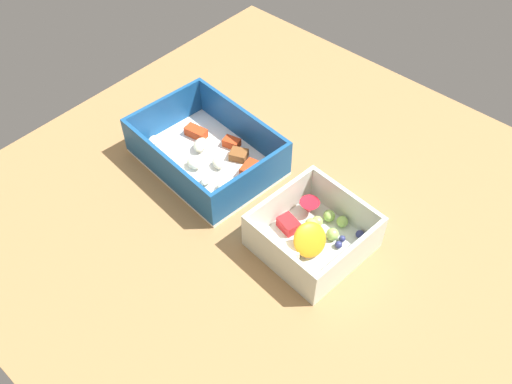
# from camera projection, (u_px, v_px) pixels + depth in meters

# --- Properties ---
(table_surface) EXTENTS (0.80, 0.80, 0.02)m
(table_surface) POSITION_uv_depth(u_px,v_px,m) (270.00, 209.00, 0.82)
(table_surface) COLOR #9E7547
(table_surface) RESTS_ON ground
(pasta_container) EXTENTS (0.23, 0.17, 0.07)m
(pasta_container) POSITION_uv_depth(u_px,v_px,m) (207.00, 154.00, 0.85)
(pasta_container) COLOR white
(pasta_container) RESTS_ON table_surface
(fruit_bowl) EXTENTS (0.15, 0.15, 0.06)m
(fruit_bowl) POSITION_uv_depth(u_px,v_px,m) (312.00, 234.00, 0.75)
(fruit_bowl) COLOR silver
(fruit_bowl) RESTS_ON table_surface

